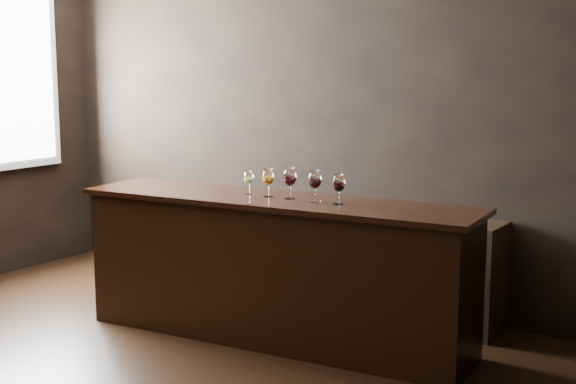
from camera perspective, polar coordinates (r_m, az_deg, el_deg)
The scene contains 10 objects.
ground at distance 5.22m, azimuth -13.35°, elevation -12.49°, with size 5.00×5.00×0.00m, color black.
room_shell at distance 5.11m, azimuth -14.97°, elevation 7.80°, with size 5.02×4.52×2.81m.
bar_counter at distance 5.55m, azimuth -0.87°, elevation -5.69°, with size 2.74×0.59×0.96m, color black.
bar_top at distance 5.44m, azimuth -0.89°, elevation -0.61°, with size 2.84×0.66×0.04m, color black.
back_bar_shelf at distance 6.21m, azimuth 5.13°, elevation -4.87°, with size 2.21×0.40×0.80m, color black.
glass_white at distance 5.59m, azimuth -2.80°, elevation 1.00°, with size 0.07×0.07×0.17m.
glass_amber at distance 5.48m, azimuth -1.42°, elevation 1.04°, with size 0.08×0.08×0.19m.
glass_red_a at distance 5.40m, azimuth 0.14°, elevation 1.04°, with size 0.09×0.09×0.21m.
glass_red_b at distance 5.29m, azimuth 1.93°, elevation 0.87°, with size 0.09×0.09×0.21m.
glass_red_c at distance 5.20m, azimuth 3.63°, elevation 0.61°, with size 0.09×0.09×0.20m.
Camera 1 is at (3.60, -3.26, 1.92)m, focal length 50.00 mm.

